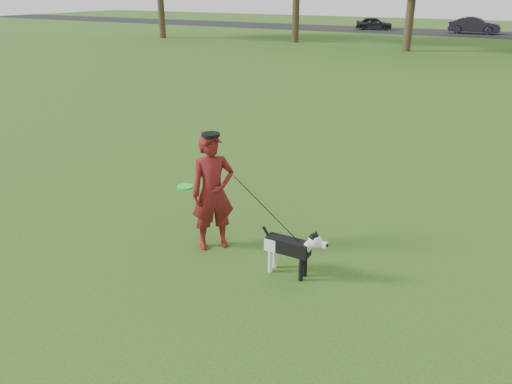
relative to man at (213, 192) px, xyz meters
The scene contains 7 objects.
ground 1.08m from the man, 28.78° to the left, with size 120.00×120.00×0.00m, color #285116.
road 40.33m from the man, 89.17° to the left, with size 120.00×7.00×0.02m, color black.
man is the anchor object (origin of this frame).
dog 1.43m from the man, ahead, with size 0.94×0.19×0.71m.
car_left 41.49m from the man, 103.63° to the left, with size 1.28×3.17×1.08m, color black.
car_mid 40.35m from the man, 92.10° to the left, with size 1.37×3.93×1.29m, color black.
man_held_items 0.91m from the man, ahead, with size 2.02×0.32×1.24m.
Camera 1 is at (3.13, -5.73, 3.55)m, focal length 35.00 mm.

